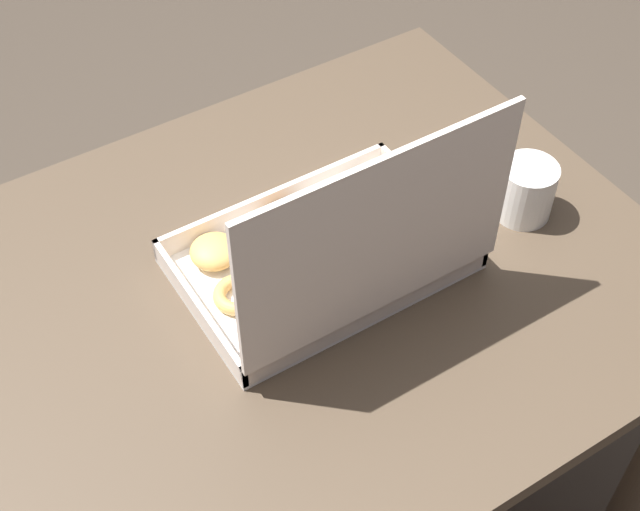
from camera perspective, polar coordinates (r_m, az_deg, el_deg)
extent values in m
cube|color=#4C3D2D|center=(1.25, -1.49, -2.11)|extent=(1.03, 0.82, 0.03)
cylinder|color=#4C3D2D|center=(1.91, 5.15, 3.68)|extent=(0.06, 0.06, 0.70)
cube|color=white|center=(1.26, 0.00, -0.47)|extent=(0.39, 0.26, 0.01)
cube|color=silver|center=(1.32, -2.92, 3.62)|extent=(0.39, 0.01, 0.04)
cube|color=silver|center=(1.18, 3.27, -3.66)|extent=(0.39, 0.01, 0.04)
cube|color=silver|center=(1.32, 7.02, 3.44)|extent=(0.01, 0.26, 0.04)
cube|color=silver|center=(1.19, -7.83, -3.44)|extent=(0.01, 0.26, 0.04)
cube|color=silver|center=(1.06, 3.86, 1.06)|extent=(0.39, 0.01, 0.26)
torus|color=white|center=(1.35, 2.78, 4.32)|extent=(0.07, 0.07, 0.02)
ellipsoid|color=#9E6633|center=(1.29, -2.01, 2.40)|extent=(0.07, 0.07, 0.03)
ellipsoid|color=tan|center=(1.26, -6.79, 0.26)|extent=(0.07, 0.07, 0.03)
torus|color=black|center=(1.30, 4.68, 2.03)|extent=(0.07, 0.07, 0.02)
torus|color=white|center=(1.25, -0.16, -0.11)|extent=(0.07, 0.07, 0.02)
torus|color=tan|center=(1.21, -5.27, -2.51)|extent=(0.07, 0.07, 0.02)
ellipsoid|color=#9E6633|center=(1.25, 6.84, 0.19)|extent=(0.07, 0.07, 0.03)
torus|color=pink|center=(1.21, 1.75, -2.56)|extent=(0.07, 0.07, 0.02)
ellipsoid|color=black|center=(1.16, -3.15, -4.68)|extent=(0.07, 0.07, 0.04)
cylinder|color=white|center=(1.34, 13.04, 4.08)|extent=(0.08, 0.08, 0.09)
cylinder|color=black|center=(1.31, 13.33, 5.34)|extent=(0.07, 0.07, 0.01)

